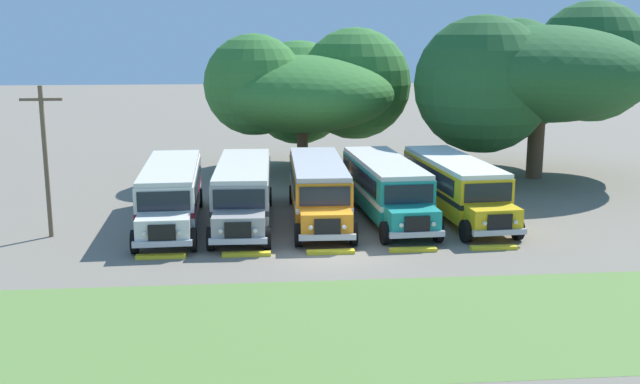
# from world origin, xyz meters

# --- Properties ---
(ground_plane) EXTENTS (220.00, 220.00, 0.00)m
(ground_plane) POSITION_xyz_m (0.00, 0.00, 0.00)
(ground_plane) COLOR slate
(foreground_grass_strip) EXTENTS (80.00, 8.50, 0.01)m
(foreground_grass_strip) POSITION_xyz_m (0.00, -7.74, 0.00)
(foreground_grass_strip) COLOR olive
(foreground_grass_strip) RESTS_ON ground_plane
(parked_bus_slot_0) EXTENTS (3.00, 10.88, 2.82)m
(parked_bus_slot_0) POSITION_xyz_m (-7.05, 5.66, 1.58)
(parked_bus_slot_0) COLOR silver
(parked_bus_slot_0) RESTS_ON ground_plane
(parked_bus_slot_1) EXTENTS (2.96, 10.88, 2.82)m
(parked_bus_slot_1) POSITION_xyz_m (-3.63, 5.76, 1.58)
(parked_bus_slot_1) COLOR #9E9993
(parked_bus_slot_1) RESTS_ON ground_plane
(parked_bus_slot_2) EXTENTS (2.90, 10.87, 2.82)m
(parked_bus_slot_2) POSITION_xyz_m (0.04, 6.03, 1.58)
(parked_bus_slot_2) COLOR orange
(parked_bus_slot_2) RESTS_ON ground_plane
(parked_bus_slot_3) EXTENTS (3.21, 10.91, 2.82)m
(parked_bus_slot_3) POSITION_xyz_m (3.39, 6.11, 1.58)
(parked_bus_slot_3) COLOR teal
(parked_bus_slot_3) RESTS_ON ground_plane
(parked_bus_slot_4) EXTENTS (3.36, 10.94, 2.82)m
(parked_bus_slot_4) POSITION_xyz_m (6.89, 6.10, 1.58)
(parked_bus_slot_4) COLOR yellow
(parked_bus_slot_4) RESTS_ON ground_plane
(curb_wheelstop_0) EXTENTS (2.00, 0.36, 0.15)m
(curb_wheelstop_0) POSITION_xyz_m (-6.94, -0.06, 0.07)
(curb_wheelstop_0) COLOR yellow
(curb_wheelstop_0) RESTS_ON ground_plane
(curb_wheelstop_1) EXTENTS (2.00, 0.36, 0.15)m
(curb_wheelstop_1) POSITION_xyz_m (-3.47, -0.06, 0.07)
(curb_wheelstop_1) COLOR yellow
(curb_wheelstop_1) RESTS_ON ground_plane
(curb_wheelstop_2) EXTENTS (2.00, 0.36, 0.15)m
(curb_wheelstop_2) POSITION_xyz_m (0.00, -0.06, 0.07)
(curb_wheelstop_2) COLOR yellow
(curb_wheelstop_2) RESTS_ON ground_plane
(curb_wheelstop_3) EXTENTS (2.00, 0.36, 0.15)m
(curb_wheelstop_3) POSITION_xyz_m (3.47, -0.06, 0.07)
(curb_wheelstop_3) COLOR yellow
(curb_wheelstop_3) RESTS_ON ground_plane
(curb_wheelstop_4) EXTENTS (2.00, 0.36, 0.15)m
(curb_wheelstop_4) POSITION_xyz_m (6.94, -0.06, 0.07)
(curb_wheelstop_4) COLOR yellow
(curb_wheelstop_4) RESTS_ON ground_plane
(broad_shade_tree) EXTENTS (13.54, 13.00, 9.41)m
(broad_shade_tree) POSITION_xyz_m (0.51, 19.34, 5.37)
(broad_shade_tree) COLOR brown
(broad_shade_tree) RESTS_ON ground_plane
(secondary_tree) EXTENTS (16.03, 14.84, 11.08)m
(secondary_tree) POSITION_xyz_m (14.50, 16.29, 6.45)
(secondary_tree) COLOR brown
(secondary_tree) RESTS_ON ground_plane
(utility_pole) EXTENTS (1.80, 0.20, 6.75)m
(utility_pole) POSITION_xyz_m (-12.23, 3.74, 3.62)
(utility_pole) COLOR brown
(utility_pole) RESTS_ON ground_plane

